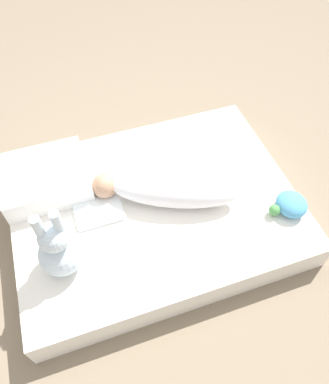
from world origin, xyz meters
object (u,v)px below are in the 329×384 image
at_px(pillow, 45,178).
at_px(turtle_plush, 290,205).
at_px(bunny_plush, 59,249).
at_px(swaddled_baby, 168,189).

relative_size(pillow, turtle_plush, 2.20).
height_order(bunny_plush, turtle_plush, bunny_plush).
xyz_separation_m(swaddled_baby, bunny_plush, (0.44, 0.15, 0.05)).
relative_size(pillow, bunny_plush, 1.09).
height_order(swaddled_baby, bunny_plush, bunny_plush).
bearing_deg(swaddled_baby, turtle_plush, 177.98).
bearing_deg(pillow, swaddled_baby, 153.71).
distance_m(swaddled_baby, turtle_plush, 0.48).
xyz_separation_m(swaddled_baby, pillow, (0.45, -0.22, -0.01)).
bearing_deg(bunny_plush, pillow, -88.89).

